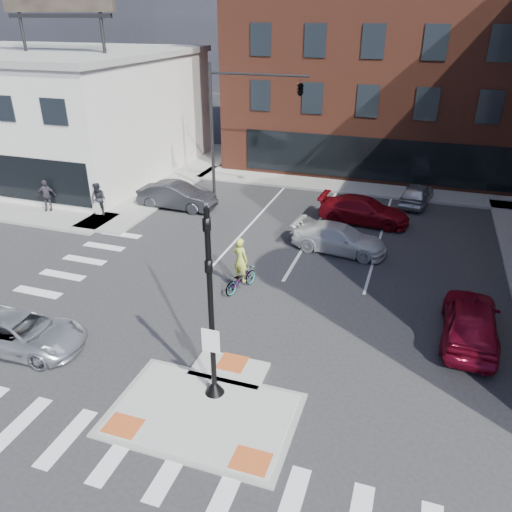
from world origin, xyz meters
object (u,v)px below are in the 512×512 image
(bg_car_silver, at_px, (417,194))
(pedestrian_b, at_px, (46,195))
(silver_suv, at_px, (21,333))
(pedestrian_a, at_px, (99,199))
(red_sedan, at_px, (471,321))
(bg_car_dark, at_px, (177,196))
(bg_car_red, at_px, (364,210))
(white_pickup, at_px, (339,238))
(cyclist, at_px, (241,273))

(bg_car_silver, distance_m, pedestrian_b, 21.97)
(silver_suv, distance_m, pedestrian_a, 12.46)
(silver_suv, height_order, red_sedan, red_sedan)
(bg_car_dark, bearing_deg, bg_car_red, -83.12)
(bg_car_red, distance_m, pedestrian_b, 18.20)
(white_pickup, distance_m, cyclist, 6.06)
(red_sedan, height_order, pedestrian_b, pedestrian_b)
(red_sedan, relative_size, bg_car_silver, 1.19)
(bg_car_dark, relative_size, bg_car_red, 0.94)
(bg_car_dark, bearing_deg, red_sedan, -118.49)
(bg_car_silver, height_order, bg_car_red, bg_car_red)
(silver_suv, relative_size, bg_car_silver, 1.17)
(bg_car_red, relative_size, pedestrian_b, 2.71)
(red_sedan, relative_size, bg_car_red, 0.94)
(bg_car_red, bearing_deg, red_sedan, -149.27)
(white_pickup, relative_size, pedestrian_a, 2.46)
(red_sedan, distance_m, bg_car_silver, 14.21)
(cyclist, xyz_separation_m, pedestrian_b, (-13.81, 4.89, 0.26))
(silver_suv, relative_size, pedestrian_a, 2.41)
(pedestrian_b, bearing_deg, cyclist, -47.19)
(white_pickup, height_order, bg_car_red, bg_car_red)
(pedestrian_a, height_order, pedestrian_b, pedestrian_a)
(bg_car_red, xyz_separation_m, pedestrian_b, (-17.66, -4.38, 0.34))
(silver_suv, relative_size, bg_car_red, 0.91)
(pedestrian_a, bearing_deg, cyclist, -27.23)
(pedestrian_a, xyz_separation_m, pedestrian_b, (-3.31, -0.36, -0.03))
(bg_car_dark, height_order, pedestrian_b, pedestrian_b)
(silver_suv, bearing_deg, red_sedan, -73.60)
(silver_suv, height_order, cyclist, cyclist)
(white_pickup, relative_size, bg_car_silver, 1.19)
(cyclist, bearing_deg, pedestrian_a, -6.88)
(white_pickup, distance_m, bg_car_dark, 10.62)
(bg_car_silver, bearing_deg, pedestrian_b, 31.84)
(bg_car_red, distance_m, cyclist, 10.03)
(white_pickup, bearing_deg, pedestrian_a, 95.83)
(bg_car_dark, height_order, bg_car_silver, bg_car_dark)
(bg_car_dark, xyz_separation_m, bg_car_red, (10.85, 1.25, -0.05))
(silver_suv, bearing_deg, white_pickup, -42.38)
(silver_suv, bearing_deg, pedestrian_b, 31.73)
(white_pickup, xyz_separation_m, pedestrian_a, (-13.72, 0.12, 0.42))
(pedestrian_b, bearing_deg, bg_car_silver, -5.32)
(red_sedan, relative_size, bg_car_dark, 0.99)
(silver_suv, xyz_separation_m, white_pickup, (8.96, 11.38, 0.04))
(white_pickup, distance_m, pedestrian_b, 17.04)
(red_sedan, bearing_deg, white_pickup, -43.94)
(white_pickup, bearing_deg, red_sedan, -129.47)
(bg_car_silver, xyz_separation_m, cyclist, (-6.50, -13.25, 0.14))
(red_sedan, xyz_separation_m, bg_car_dark, (-15.93, 8.77, -0.02))
(bg_car_dark, relative_size, bg_car_silver, 1.20)
(white_pickup, xyz_separation_m, pedestrian_b, (-17.03, -0.24, 0.39))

